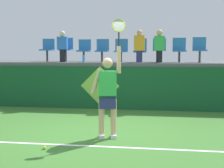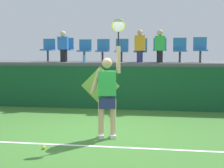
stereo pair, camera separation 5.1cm
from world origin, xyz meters
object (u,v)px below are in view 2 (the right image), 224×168
stadium_chair_7 (180,49)px  spectator_1 (140,46)px  stadium_chair_5 (141,49)px  stadium_chair_6 (160,48)px  stadium_chair_3 (103,49)px  spectator_2 (63,46)px  stadium_chair_2 (85,49)px  stadium_chair_1 (67,48)px  water_bottle (84,59)px  tennis_player (107,93)px  tennis_ball (44,147)px  stadium_chair_8 (200,48)px  stadium_chair_0 (48,48)px  spectator_0 (160,45)px  stadium_chair_4 (122,49)px

stadium_chair_7 → spectator_1: size_ratio=0.77×
stadium_chair_5 → stadium_chair_6: size_ratio=1.00×
stadium_chair_3 → stadium_chair_6: (1.97, -0.00, 0.03)m
spectator_1 → spectator_2: 2.62m
stadium_chair_2 → stadium_chair_6: stadium_chair_6 is taller
stadium_chair_1 → stadium_chair_2: 0.65m
water_bottle → stadium_chair_1: size_ratio=0.29×
stadium_chair_6 → stadium_chair_3: bearing=179.9°
stadium_chair_1 → stadium_chair_7: stadium_chair_1 is taller
tennis_player → stadium_chair_1: size_ratio=3.03×
tennis_ball → stadium_chair_8: bearing=56.5°
stadium_chair_0 → spectator_2: size_ratio=0.77×
stadium_chair_5 → stadium_chair_7: (1.32, -0.00, 0.02)m
stadium_chair_0 → spectator_1: spectator_1 is taller
stadium_chair_2 → stadium_chair_3: stadium_chair_3 is taller
stadium_chair_0 → spectator_0: size_ratio=0.76×
stadium_chair_0 → stadium_chair_1: 0.68m
stadium_chair_1 → spectator_1: size_ratio=0.78×
tennis_ball → stadium_chair_4: 5.69m
stadium_chair_2 → stadium_chair_7: size_ratio=0.95×
stadium_chair_1 → stadium_chair_3: 1.30m
tennis_ball → stadium_chair_8: (3.51, 5.29, 1.94)m
water_bottle → stadium_chair_7: size_ratio=0.30×
stadium_chair_5 → stadium_chair_8: (1.99, -0.00, 0.03)m
tennis_ball → stadium_chair_6: stadium_chair_6 is taller
stadium_chair_4 → stadium_chair_6: stadium_chair_6 is taller
stadium_chair_2 → stadium_chair_8: (3.95, 0.00, 0.03)m
water_bottle → stadium_chair_5: 1.99m
stadium_chair_6 → spectator_0: size_ratio=0.76×
tennis_ball → stadium_chair_8: 6.64m
stadium_chair_0 → stadium_chair_5: (3.30, 0.01, -0.03)m
stadium_chair_6 → stadium_chair_7: stadium_chair_7 is taller
stadium_chair_6 → spectator_1: 0.77m
stadium_chair_2 → spectator_2: spectator_2 is taller
stadium_chair_2 → spectator_1: spectator_1 is taller
stadium_chair_0 → stadium_chair_2: 1.34m
stadium_chair_4 → spectator_2: (-1.96, -0.44, 0.12)m
stadium_chair_6 → water_bottle: bearing=-163.2°
stadium_chair_3 → stadium_chair_4: stadium_chair_4 is taller
water_bottle → spectator_1: 1.90m
tennis_player → stadium_chair_5: (0.44, 4.31, 0.96)m
tennis_ball → stadium_chair_1: 5.74m
stadium_chair_6 → tennis_player: bearing=-104.3°
stadium_chair_8 → stadium_chair_6: bearing=-179.8°
stadium_chair_8 → stadium_chair_3: bearing=-180.0°
stadium_chair_7 → stadium_chair_8: size_ratio=0.98×
water_bottle → spectator_0: (2.47, 0.30, 0.44)m
stadium_chair_6 → spectator_2: 3.30m
tennis_ball → stadium_chair_5: bearing=74.0°
stadium_chair_7 → spectator_0: bearing=-145.8°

